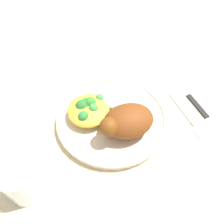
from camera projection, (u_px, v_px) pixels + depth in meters
ground_plane at (112, 120)px, 0.50m from camera, size 2.00×2.00×0.00m
plate at (112, 117)px, 0.49m from camera, size 0.26×0.26×0.02m
roasted_chicken at (127, 121)px, 0.43m from camera, size 0.12×0.08×0.06m
rice_pile at (122, 95)px, 0.50m from camera, size 0.11×0.09×0.03m
mac_cheese_with_broccoli at (88, 109)px, 0.47m from camera, size 0.09×0.10×0.04m
fork at (189, 117)px, 0.50m from camera, size 0.03×0.14×0.01m
knife at (207, 117)px, 0.50m from camera, size 0.03×0.19×0.01m
water_glass at (21, 183)px, 0.37m from camera, size 0.06×0.06×0.08m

